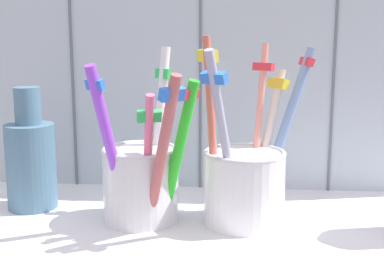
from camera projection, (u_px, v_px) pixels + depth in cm
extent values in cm
cube|color=silver|center=(193.00, 226.00, 54.48)|extent=(64.00, 22.00, 2.00)
cube|color=#B2C1CC|center=(201.00, 23.00, 62.30)|extent=(64.00, 2.00, 45.00)
cube|color=slate|center=(70.00, 23.00, 62.56)|extent=(0.30, 0.20, 45.00)
cube|color=slate|center=(200.00, 23.00, 61.23)|extent=(0.30, 0.20, 45.00)
cube|color=slate|center=(336.00, 23.00, 59.90)|extent=(0.30, 0.20, 45.00)
cylinder|color=silver|center=(141.00, 185.00, 53.11)|extent=(7.85, 7.85, 7.51)
torus|color=silver|center=(140.00, 150.00, 52.43)|extent=(7.96, 7.96, 0.50)
cylinder|color=pink|center=(148.00, 160.00, 49.86)|extent=(2.42, 5.34, 13.63)
cube|color=green|center=(149.00, 116.00, 47.61)|extent=(2.45, 1.59, 1.19)
cylinder|color=#9D46F4|center=(110.00, 148.00, 49.10)|extent=(3.61, 5.79, 16.38)
cube|color=blue|center=(95.00, 84.00, 46.41)|extent=(2.06, 1.62, 1.11)
cylinder|color=#B95C5C|center=(162.00, 155.00, 47.87)|extent=(4.80, 5.25, 15.65)
cube|color=blue|center=(172.00, 94.00, 45.35)|extent=(2.55, 2.42, 1.33)
cylinder|color=white|center=(159.00, 130.00, 54.66)|extent=(2.83, 3.10, 17.59)
cube|color=green|center=(164.00, 74.00, 54.08)|extent=(2.03, 1.90, 1.12)
cylinder|color=#2BD428|center=(178.00, 154.00, 49.84)|extent=(4.86, 3.53, 14.84)
cube|color=#E5333F|center=(191.00, 94.00, 47.81)|extent=(2.04, 2.48, 1.12)
cylinder|color=white|center=(244.00, 188.00, 52.24)|extent=(8.29, 8.29, 7.39)
torus|color=silver|center=(245.00, 153.00, 51.56)|extent=(8.37, 8.37, 0.50)
cylinder|color=silver|center=(266.00, 141.00, 54.48)|extent=(4.27, 3.54, 15.31)
cube|color=yellow|center=(278.00, 84.00, 54.12)|extent=(2.34, 2.61, 1.26)
cylinder|color=#D05F4F|center=(212.00, 131.00, 50.69)|extent=(2.23, 2.00, 18.74)
cube|color=yellow|center=(208.00, 56.00, 49.04)|extent=(2.22, 2.50, 1.23)
cylinder|color=#7799CB|center=(284.00, 131.00, 54.32)|extent=(6.80, 3.80, 17.62)
cube|color=#E5333F|center=(307.00, 62.00, 53.79)|extent=(1.64, 2.07, 1.04)
cylinder|color=#A6A7C6|center=(225.00, 142.00, 48.22)|extent=(3.98, 6.54, 17.77)
cube|color=blue|center=(214.00, 78.00, 45.34)|extent=(2.66, 2.13, 1.20)
cylinder|color=#EF8E81|center=(258.00, 129.00, 53.91)|extent=(2.21, 2.74, 17.91)
cube|color=#E5333F|center=(263.00, 67.00, 53.29)|extent=(2.33, 1.95, 0.88)
cylinder|color=slate|center=(31.00, 166.00, 56.67)|extent=(5.40, 5.40, 9.49)
cylinder|color=slate|center=(27.00, 106.00, 55.43)|extent=(2.82, 2.82, 4.07)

